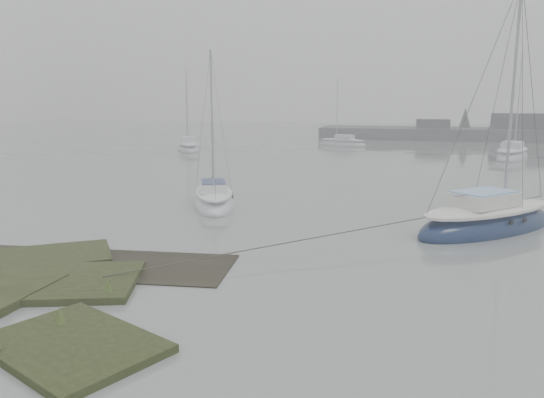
# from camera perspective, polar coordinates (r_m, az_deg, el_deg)

# --- Properties ---
(ground) EXTENTS (160.00, 160.00, 0.00)m
(ground) POSITION_cam_1_polar(r_m,az_deg,el_deg) (39.96, 4.28, 3.54)
(ground) COLOR slate
(ground) RESTS_ON ground
(sailboat_main) EXTENTS (6.62, 6.65, 9.97)m
(sailboat_main) POSITION_cam_1_polar(r_m,az_deg,el_deg) (21.79, 22.14, -2.34)
(sailboat_main) COLOR #101D3C
(sailboat_main) RESTS_ON ground
(sailboat_white) EXTENTS (3.74, 5.77, 7.76)m
(sailboat_white) POSITION_cam_1_polar(r_m,az_deg,el_deg) (25.04, -6.27, -0.17)
(sailboat_white) COLOR silver
(sailboat_white) RESTS_ON ground
(sailboat_far_a) EXTENTS (4.60, 6.47, 8.77)m
(sailboat_far_a) POSITION_cam_1_polar(r_m,az_deg,el_deg) (52.66, -8.95, 5.45)
(sailboat_far_a) COLOR #A1A6AA
(sailboat_far_a) RESTS_ON ground
(sailboat_far_b) EXTENTS (4.41, 7.10, 9.53)m
(sailboat_far_b) POSITION_cam_1_polar(r_m,az_deg,el_deg) (49.14, 24.41, 4.30)
(sailboat_far_b) COLOR #AEB2B8
(sailboat_far_b) RESTS_ON ground
(sailboat_far_c) EXTENTS (5.79, 3.46, 7.77)m
(sailboat_far_c) POSITION_cam_1_polar(r_m,az_deg,el_deg) (58.06, 7.59, 5.92)
(sailboat_far_c) COLOR #A7ADB1
(sailboat_far_c) RESTS_ON ground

